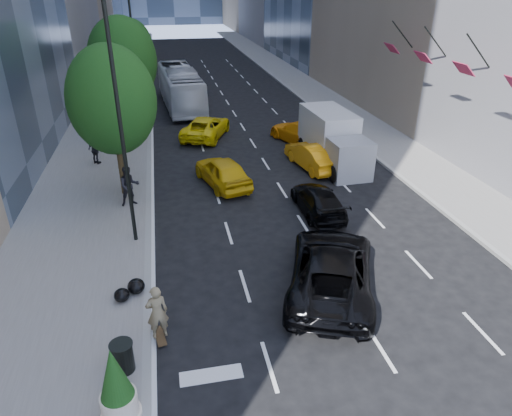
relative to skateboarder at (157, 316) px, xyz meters
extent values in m
plane|color=black|center=(5.60, 2.21, -0.93)|extent=(160.00, 160.00, 0.00)
cube|color=slate|center=(-3.40, 32.21, -0.85)|extent=(6.00, 120.00, 0.15)
cube|color=slate|center=(15.60, 32.21, -0.85)|extent=(4.00, 120.00, 0.15)
cylinder|color=black|center=(-0.90, 6.21, 4.22)|extent=(0.16, 0.16, 10.00)
cylinder|color=black|center=(-0.90, 24.21, 4.22)|extent=(0.16, 0.16, 10.00)
cylinder|color=#322513|center=(-1.60, 11.21, 0.80)|extent=(0.30, 0.30, 3.15)
ellipsoid|color=#173C10|center=(-1.60, 11.21, 4.05)|extent=(4.20, 4.20, 5.25)
cylinder|color=#322513|center=(-1.60, 21.21, 0.91)|extent=(0.30, 0.30, 3.38)
ellipsoid|color=#173C10|center=(-1.60, 21.21, 4.40)|extent=(4.50, 4.50, 5.62)
cylinder|color=#322513|center=(-1.60, 34.21, 0.69)|extent=(0.30, 0.30, 2.93)
ellipsoid|color=#173C10|center=(-1.60, 34.21, 3.71)|extent=(3.90, 3.90, 4.88)
cylinder|color=black|center=(-0.80, 42.21, 1.82)|extent=(0.14, 0.14, 5.20)
imported|color=black|center=(-0.80, 42.21, 3.42)|extent=(2.48, 0.53, 1.00)
cylinder|color=black|center=(16.75, 10.21, 5.92)|extent=(1.75, 0.08, 1.75)
cube|color=#9B2343|center=(16.10, 10.21, 5.07)|extent=(0.64, 1.30, 0.64)
cylinder|color=black|center=(16.75, 14.21, 5.92)|extent=(1.75, 0.08, 1.75)
cube|color=#9B2343|center=(16.10, 14.21, 5.07)|extent=(0.64, 1.30, 0.64)
cylinder|color=black|center=(16.75, 18.21, 5.92)|extent=(1.75, 0.08, 1.75)
cube|color=#9B2343|center=(16.10, 18.21, 5.07)|extent=(0.64, 1.30, 0.64)
imported|color=#7D6F4E|center=(0.00, 0.00, 0.00)|extent=(0.74, 0.55, 1.85)
imported|color=black|center=(6.10, 1.39, -0.07)|extent=(4.95, 6.81, 1.72)
imported|color=black|center=(7.63, 7.34, -0.28)|extent=(1.82, 4.45, 1.29)
imported|color=#D3A30B|center=(3.60, 11.54, -0.13)|extent=(2.99, 4.98, 1.59)
imported|color=#FF9B0D|center=(9.20, 13.02, -0.16)|extent=(2.38, 4.89, 1.54)
imported|color=yellow|center=(3.60, 20.21, -0.18)|extent=(4.34, 5.92, 1.49)
imported|color=#FF990D|center=(9.80, 17.71, -0.18)|extent=(3.75, 5.59, 1.50)
imported|color=silver|center=(2.40, 29.52, 0.75)|extent=(3.61, 12.19, 3.35)
cube|color=beige|center=(10.55, 14.36, 0.84)|extent=(2.50, 4.51, 2.59)
cube|color=gray|center=(10.70, 11.10, 0.17)|extent=(2.29, 2.02, 2.20)
cylinder|color=black|center=(9.71, 10.67, -0.45)|extent=(0.38, 0.97, 0.96)
cylinder|color=black|center=(11.72, 10.77, -0.45)|extent=(0.38, 0.97, 0.96)
cylinder|color=black|center=(9.47, 15.84, -0.45)|extent=(0.38, 0.97, 0.96)
cylinder|color=black|center=(11.48, 15.93, -0.45)|extent=(0.38, 0.97, 0.96)
imported|color=black|center=(-1.20, 9.71, 0.22)|extent=(1.13, 0.97, 2.00)
imported|color=black|center=(-3.46, 15.92, 0.06)|extent=(1.03, 0.92, 1.68)
cylinder|color=black|center=(-1.00, -1.22, -0.32)|extent=(0.60, 0.60, 0.91)
cylinder|color=beige|center=(-1.00, -2.79, -0.41)|extent=(0.92, 0.92, 0.74)
cone|color=#173C10|center=(-1.00, -2.79, 0.70)|extent=(0.83, 0.83, 1.47)
ellipsoid|color=black|center=(-0.76, 2.40, -0.52)|extent=(0.61, 0.67, 0.52)
ellipsoid|color=black|center=(-1.24, 2.02, -0.55)|extent=(0.53, 0.59, 0.45)
camera|label=1|loc=(0.74, -11.33, 9.17)|focal=32.00mm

